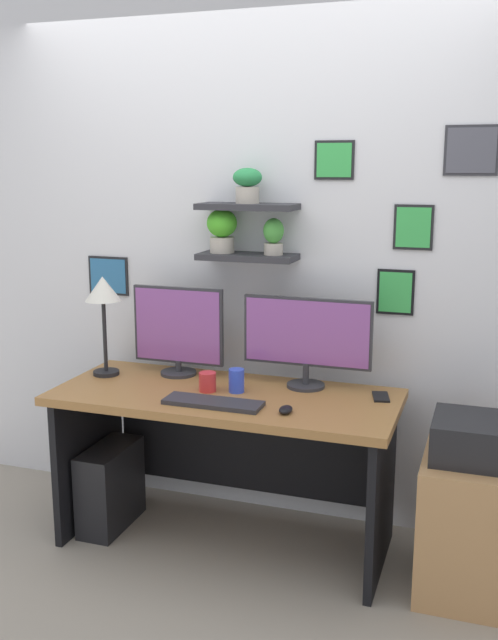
# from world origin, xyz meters

# --- Properties ---
(ground_plane) EXTENTS (8.00, 8.00, 0.00)m
(ground_plane) POSITION_xyz_m (0.00, 0.00, 0.00)
(ground_plane) COLOR gray
(back_wall_assembly) EXTENTS (4.40, 0.24, 2.70)m
(back_wall_assembly) POSITION_xyz_m (0.00, 0.44, 1.36)
(back_wall_assembly) COLOR silver
(back_wall_assembly) RESTS_ON ground
(desk) EXTENTS (1.59, 0.68, 0.75)m
(desk) POSITION_xyz_m (0.00, 0.05, 0.54)
(desk) COLOR #9E6B38
(desk) RESTS_ON ground
(monitor_left) EXTENTS (0.47, 0.18, 0.44)m
(monitor_left) POSITION_xyz_m (-0.33, 0.22, 0.98)
(monitor_left) COLOR #2D2D33
(monitor_left) RESTS_ON desk
(monitor_right) EXTENTS (0.61, 0.18, 0.43)m
(monitor_right) POSITION_xyz_m (0.33, 0.22, 0.99)
(monitor_right) COLOR #2D2D33
(monitor_right) RESTS_ON desk
(keyboard) EXTENTS (0.44, 0.14, 0.02)m
(keyboard) POSITION_xyz_m (0.01, -0.17, 0.76)
(keyboard) COLOR #2D2D33
(keyboard) RESTS_ON desk
(computer_mouse) EXTENTS (0.06, 0.09, 0.03)m
(computer_mouse) POSITION_xyz_m (0.34, -0.17, 0.77)
(computer_mouse) COLOR black
(computer_mouse) RESTS_ON desk
(desk_lamp) EXTENTS (0.18, 0.18, 0.50)m
(desk_lamp) POSITION_xyz_m (-0.67, 0.09, 1.15)
(desk_lamp) COLOR black
(desk_lamp) RESTS_ON desk
(cell_phone) EXTENTS (0.10, 0.15, 0.01)m
(cell_phone) POSITION_xyz_m (0.69, 0.16, 0.76)
(cell_phone) COLOR black
(cell_phone) RESTS_ON desk
(coffee_mug) EXTENTS (0.08, 0.08, 0.09)m
(coffee_mug) POSITION_xyz_m (-0.09, 0.00, 0.80)
(coffee_mug) COLOR red
(coffee_mug) RESTS_ON desk
(water_cup) EXTENTS (0.07, 0.07, 0.11)m
(water_cup) POSITION_xyz_m (0.04, 0.03, 0.81)
(water_cup) COLOR blue
(water_cup) RESTS_ON desk
(drawer_cabinet) EXTENTS (0.44, 0.50, 0.60)m
(drawer_cabinet) POSITION_xyz_m (1.13, -0.04, 0.30)
(drawer_cabinet) COLOR tan
(drawer_cabinet) RESTS_ON ground
(printer) EXTENTS (0.38, 0.34, 0.17)m
(printer) POSITION_xyz_m (1.13, -0.04, 0.68)
(printer) COLOR black
(printer) RESTS_ON drawer_cabinet
(computer_tower_left) EXTENTS (0.18, 0.40, 0.42)m
(computer_tower_left) POSITION_xyz_m (-0.60, -0.03, 0.21)
(computer_tower_left) COLOR black
(computer_tower_left) RESTS_ON ground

